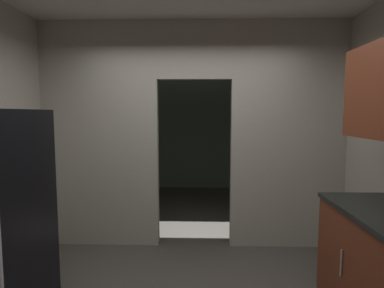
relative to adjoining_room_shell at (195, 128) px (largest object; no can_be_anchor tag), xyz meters
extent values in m
cube|color=#ADA899|center=(-1.16, -2.17, 0.00)|extent=(1.45, 0.12, 2.80)
cube|color=#ADA899|center=(1.18, -2.17, 0.00)|extent=(1.40, 0.12, 2.80)
cube|color=#ADA899|center=(0.02, -2.17, 1.05)|extent=(0.91, 0.12, 0.70)
cube|color=slate|center=(0.00, 0.99, 0.00)|extent=(3.76, 0.10, 2.80)
cube|color=slate|center=(-1.83, -0.59, 0.00)|extent=(0.10, 3.16, 2.80)
cube|color=slate|center=(1.83, -0.59, 0.00)|extent=(0.10, 3.16, 2.80)
cylinder|color=#B7BABC|center=(1.22, -3.67, -0.91)|extent=(0.01, 0.01, 0.22)
camera|label=1|loc=(0.10, -6.13, 0.28)|focal=29.71mm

